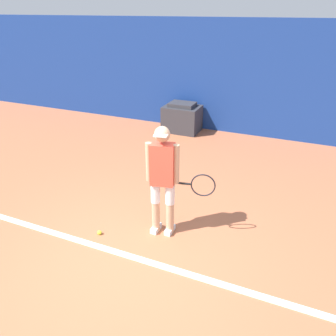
{
  "coord_description": "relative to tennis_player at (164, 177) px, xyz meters",
  "views": [
    {
      "loc": [
        1.87,
        -3.04,
        3.15
      ],
      "look_at": [
        0.16,
        0.95,
        1.01
      ],
      "focal_mm": 35.0,
      "sensor_mm": 36.0,
      "label": 1
    }
  ],
  "objects": [
    {
      "name": "back_wall",
      "position": [
        -0.17,
        4.91,
        0.51
      ],
      "size": [
        24.0,
        0.1,
        2.94
      ],
      "color": "navy",
      "rests_on": "ground_plane"
    },
    {
      "name": "court_baseline",
      "position": [
        -0.17,
        -0.72,
        -0.95
      ],
      "size": [
        21.6,
        0.1,
        0.01
      ],
      "color": "white",
      "rests_on": "ground_plane"
    },
    {
      "name": "ground_plane",
      "position": [
        -0.17,
        -0.75,
        -0.96
      ],
      "size": [
        24.0,
        24.0,
        0.0
      ],
      "primitive_type": "plane",
      "color": "#B76642"
    },
    {
      "name": "tennis_player",
      "position": [
        0.0,
        0.0,
        0.0
      ],
      "size": [
        0.99,
        0.35,
        1.72
      ],
      "rotation": [
        0.0,
        0.0,
        0.21
      ],
      "color": "tan",
      "rests_on": "ground_plane"
    },
    {
      "name": "tennis_ball",
      "position": [
        -0.88,
        -0.46,
        -0.93
      ],
      "size": [
        0.07,
        0.07,
        0.07
      ],
      "color": "#D1E533",
      "rests_on": "ground_plane"
    },
    {
      "name": "covered_chair",
      "position": [
        -1.41,
        4.44,
        -0.58
      ],
      "size": [
        0.98,
        0.74,
        0.81
      ],
      "color": "#333338",
      "rests_on": "ground_plane"
    }
  ]
}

